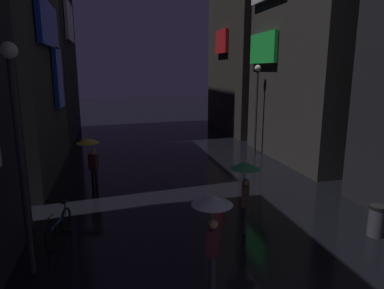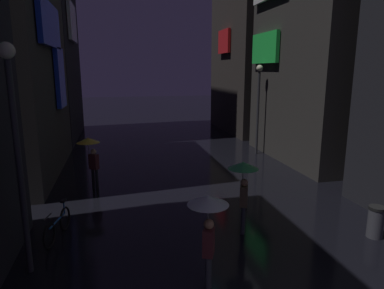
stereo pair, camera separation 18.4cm
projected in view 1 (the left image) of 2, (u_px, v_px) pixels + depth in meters
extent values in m
cube|color=#264CF9|center=(58.00, 78.00, 16.23)|extent=(0.20, 1.84, 2.78)
cube|color=#264CF9|center=(48.00, 24.00, 14.08)|extent=(0.20, 4.23, 1.77)
cube|color=white|center=(69.00, 22.00, 22.28)|extent=(0.20, 3.35, 2.40)
cube|color=#26E54C|center=(263.00, 48.00, 18.84)|extent=(0.20, 3.08, 1.63)
cube|color=red|center=(222.00, 42.00, 25.63)|extent=(0.20, 2.37, 1.71)
cylinder|color=#2D2D38|center=(245.00, 220.00, 9.99)|extent=(0.12, 0.12, 0.85)
cylinder|color=#2D2D38|center=(245.00, 218.00, 10.17)|extent=(0.12, 0.12, 0.85)
cube|color=brown|center=(245.00, 196.00, 9.93)|extent=(0.34, 0.40, 0.60)
sphere|color=#9E7051|center=(246.00, 182.00, 9.84)|extent=(0.22, 0.22, 0.22)
cylinder|color=brown|center=(244.00, 192.00, 10.10)|extent=(0.09, 0.09, 0.50)
cylinder|color=slate|center=(244.00, 181.00, 10.03)|extent=(0.02, 0.02, 0.77)
cone|color=green|center=(245.00, 165.00, 9.92)|extent=(0.90, 0.90, 0.20)
cylinder|color=black|center=(96.00, 180.00, 13.68)|extent=(0.12, 0.12, 0.85)
cylinder|color=black|center=(93.00, 179.00, 13.75)|extent=(0.12, 0.12, 0.85)
cube|color=#4C1E23|center=(93.00, 162.00, 13.56)|extent=(0.40, 0.38, 0.60)
sphere|color=tan|center=(93.00, 152.00, 13.47)|extent=(0.22, 0.22, 0.22)
cylinder|color=#4C1E23|center=(89.00, 161.00, 13.57)|extent=(0.09, 0.09, 0.50)
cylinder|color=slate|center=(88.00, 153.00, 13.50)|extent=(0.02, 0.02, 0.77)
cone|color=yellow|center=(88.00, 141.00, 13.40)|extent=(0.90, 0.90, 0.20)
cylinder|color=#2D2D38|center=(212.00, 275.00, 7.33)|extent=(0.12, 0.12, 0.85)
cylinder|color=#2D2D38|center=(213.00, 270.00, 7.50)|extent=(0.12, 0.12, 0.85)
cube|color=#4C1E23|center=(213.00, 242.00, 7.26)|extent=(0.34, 0.40, 0.60)
sphere|color=#9E7051|center=(213.00, 224.00, 7.17)|extent=(0.22, 0.22, 0.22)
cylinder|color=#4C1E23|center=(212.00, 236.00, 7.43)|extent=(0.09, 0.09, 0.50)
cylinder|color=slate|center=(212.00, 221.00, 7.36)|extent=(0.02, 0.02, 0.77)
cone|color=silver|center=(212.00, 200.00, 7.26)|extent=(0.90, 0.90, 0.20)
torus|color=black|center=(51.00, 237.00, 9.13)|extent=(0.23, 0.71, 0.72)
torus|color=black|center=(66.00, 219.00, 10.21)|extent=(0.23, 0.71, 0.72)
cylinder|color=#1E59A5|center=(58.00, 222.00, 9.63)|extent=(0.29, 0.98, 0.05)
cylinder|color=#1E59A5|center=(65.00, 208.00, 10.13)|extent=(0.04, 0.04, 0.40)
cube|color=black|center=(64.00, 201.00, 10.09)|extent=(0.17, 0.26, 0.06)
cylinder|color=black|center=(49.00, 218.00, 9.01)|extent=(0.14, 0.44, 0.03)
cylinder|color=#2D2D33|center=(22.00, 173.00, 7.63)|extent=(0.14, 0.14, 4.94)
sphere|color=#F9EFCC|center=(9.00, 50.00, 7.06)|extent=(0.36, 0.36, 0.36)
cylinder|color=#2D2D33|center=(256.00, 113.00, 19.35)|extent=(0.14, 0.14, 4.64)
sphere|color=#F9EFCC|center=(258.00, 68.00, 18.82)|extent=(0.36, 0.36, 0.36)
cylinder|color=#3F3F47|center=(376.00, 222.00, 9.87)|extent=(0.44, 0.44, 0.85)
cylinder|color=black|center=(378.00, 207.00, 9.78)|extent=(0.46, 0.46, 0.08)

